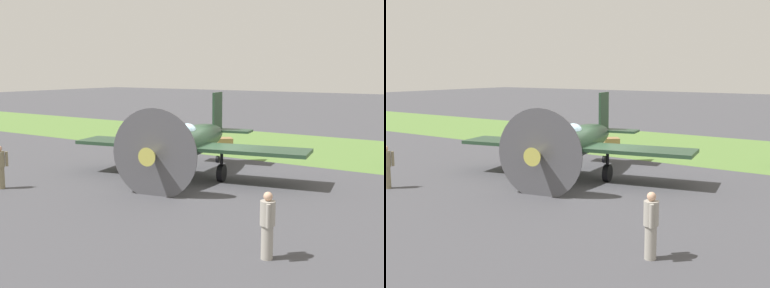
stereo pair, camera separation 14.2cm
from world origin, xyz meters
The scene contains 6 objects.
ground_plane centered at (0.00, 0.00, 0.00)m, with size 160.00×160.00×0.00m, color #424247.
grass_verge centered at (0.00, -10.38, 0.00)m, with size 120.00×11.00×0.01m, color #567A38.
airplane_lead centered at (1.37, 0.28, 1.57)m, with size 10.58×8.45×3.75m.
ground_crew_chief centered at (-5.62, 7.13, 0.91)m, with size 0.38×0.57×1.73m.
ground_crew_mechanic centered at (6.39, 6.34, 0.91)m, with size 0.44×0.51×1.73m.
supply_crate centered at (4.14, -7.41, 0.32)m, with size 0.90×0.90×0.64m, color olive.
Camera 1 is at (-10.71, 17.98, 4.72)m, focal length 46.22 mm.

